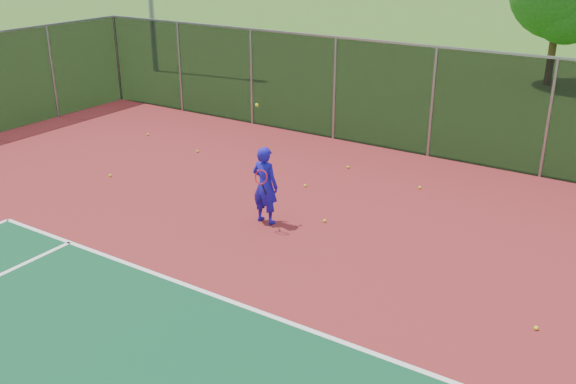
% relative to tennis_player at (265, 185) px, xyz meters
% --- Properties ---
extents(fence_back, '(30.00, 0.06, 3.03)m').
position_rel_tennis_player_xyz_m(fence_back, '(4.28, 6.04, 0.70)').
color(fence_back, black).
rests_on(fence_back, court_apron).
extents(tennis_player, '(0.63, 0.63, 2.54)m').
position_rel_tennis_player_xyz_m(tennis_player, '(0.00, 0.00, 0.00)').
color(tennis_player, '#1A12AD').
rests_on(tennis_player, court_apron).
extents(practice_ball_0, '(0.07, 0.07, 0.07)m').
position_rel_tennis_player_xyz_m(practice_ball_0, '(-4.87, 0.10, -0.81)').
color(practice_ball_0, yellow).
rests_on(practice_ball_0, court_apron).
extents(practice_ball_1, '(0.07, 0.07, 0.07)m').
position_rel_tennis_player_xyz_m(practice_ball_1, '(-0.35, 2.19, -0.81)').
color(practice_ball_1, yellow).
rests_on(practice_ball_1, court_apron).
extents(practice_ball_2, '(0.07, 0.07, 0.07)m').
position_rel_tennis_player_xyz_m(practice_ball_2, '(5.85, -1.02, -0.81)').
color(practice_ball_2, yellow).
rests_on(practice_ball_2, court_apron).
extents(practice_ball_3, '(0.07, 0.07, 0.07)m').
position_rel_tennis_player_xyz_m(practice_ball_3, '(1.08, 0.67, -0.81)').
color(practice_ball_3, yellow).
rests_on(practice_ball_3, court_apron).
extents(practice_ball_5, '(0.07, 0.07, 0.07)m').
position_rel_tennis_player_xyz_m(practice_ball_5, '(2.05, 3.59, -0.81)').
color(practice_ball_5, yellow).
rests_on(practice_ball_5, court_apron).
extents(practice_ball_6, '(0.07, 0.07, 0.07)m').
position_rel_tennis_player_xyz_m(practice_ball_6, '(-4.28, 2.79, -0.81)').
color(practice_ball_6, yellow).
rests_on(practice_ball_6, court_apron).
extents(practice_ball_7, '(0.07, 0.07, 0.07)m').
position_rel_tennis_player_xyz_m(practice_ball_7, '(-6.63, 3.23, -0.81)').
color(practice_ball_7, yellow).
rests_on(practice_ball_7, court_apron).
extents(practice_ball_8, '(0.07, 0.07, 0.07)m').
position_rel_tennis_player_xyz_m(practice_ball_8, '(-0.10, 3.94, -0.81)').
color(practice_ball_8, yellow).
rests_on(practice_ball_8, court_apron).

